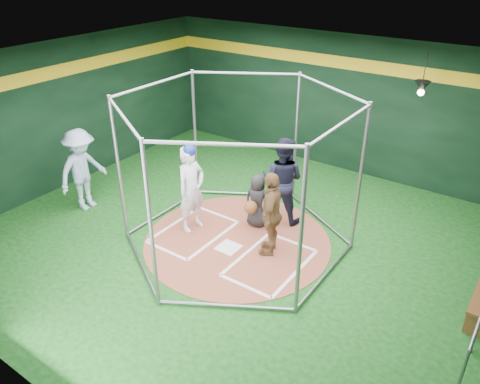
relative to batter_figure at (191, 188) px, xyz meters
The scene contains 13 objects.
room_shell 1.34m from the batter_figure, ahead, with size 10.10×9.10×3.53m.
clay_disc 1.44m from the batter_figure, ahead, with size 3.80×3.80×0.01m, color #984C37.
home_plate 1.44m from the batter_figure, ahead, with size 0.43×0.43×0.01m, color white.
batter_box_left 0.96m from the batter_figure, 48.75° to the right, with size 1.17×1.77×0.01m.
batter_box_right 2.23m from the batter_figure, ahead, with size 1.17×1.77×0.01m.
batting_cage 1.20m from the batter_figure, ahead, with size 4.05×4.67×3.00m.
pendant_lamp_near 5.26m from the batter_figure, 48.63° to the left, with size 0.34×0.34×0.90m.
batter_figure is the anchor object (origin of this frame).
visitor_leopard 1.82m from the batter_figure, ahead, with size 1.00×0.42×1.71m, color #9F7244.
catcher_figure 1.41m from the batter_figure, 39.26° to the left, with size 0.61×0.60×1.18m.
umpire 1.93m from the batter_figure, 45.44° to the left, with size 0.93×0.72×1.91m, color black.
bystander_blue 2.66m from the batter_figure, 164.64° to the right, with size 1.22×0.70×1.89m, color #97ADC7.
steel_railing 5.68m from the batter_figure, ahead, with size 0.05×0.97×0.84m.
Camera 1 is at (4.62, -6.50, 5.40)m, focal length 35.00 mm.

